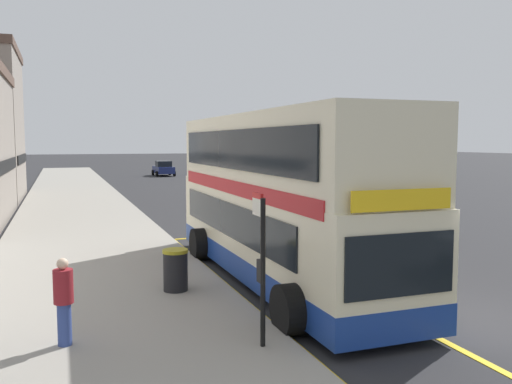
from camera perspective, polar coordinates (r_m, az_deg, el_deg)
ground_plane at (r=41.52m, az=-9.04°, el=0.16°), size 260.00×260.00×0.00m
pavement_near at (r=40.77m, az=-18.74°, el=-0.05°), size 6.00×76.00×0.14m
double_decker_bus at (r=14.33m, az=2.26°, el=-1.20°), size 3.20×11.12×4.40m
bus_bay_markings at (r=14.44m, az=2.10°, el=-9.47°), size 2.82×14.33×0.01m
bus_stop_sign at (r=9.39m, az=0.57°, el=-6.84°), size 0.09×0.51×2.67m
parked_car_maroon_across at (r=32.60m, az=2.75°, el=0.23°), size 2.09×4.20×1.62m
parked_car_navy_kerbside at (r=59.63m, az=-9.77°, el=2.47°), size 2.09×4.20×1.62m
pedestrian_waiting_near_sign at (r=10.12m, az=-19.69°, el=-10.57°), size 0.34×0.34×1.55m
litter_bin at (r=13.15m, az=-8.52°, el=-8.15°), size 0.61×0.61×1.00m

